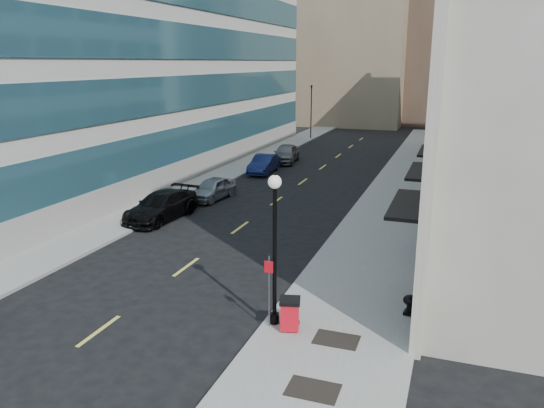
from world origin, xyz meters
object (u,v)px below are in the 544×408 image
Objects in this scene: car_blue_sedan at (264,164)px; lamppost at (275,237)px; car_silver_sedan at (212,189)px; sign_post at (269,282)px; traffic_signal at (312,88)px; car_black_pickup at (161,206)px; urn_planter at (410,303)px; trash_bin at (290,313)px; car_grey_sedan at (286,153)px.

lamppost is (9.22, -23.81, 2.46)m from car_blue_sedan.
car_silver_sedan is 17.84m from sign_post.
car_black_pickup is at bearing -88.82° from traffic_signal.
sign_post is at bearing -108.91° from lamppost.
sign_post is at bearing -76.24° from traffic_signal.
car_black_pickup reaches higher than car_blue_sedan.
car_silver_sedan reaches higher than urn_planter.
urn_planter is (15.10, -41.64, -5.14)m from traffic_signal.
urn_planter is at bearing -70.07° from traffic_signal.
trash_bin is at bearing -1.08° from sign_post.
car_silver_sedan is 18.15m from trash_bin.
urn_planter is (3.59, 2.41, -0.15)m from trash_bin.
car_grey_sedan is (1.87, -14.99, -4.91)m from traffic_signal.
trash_bin is (9.63, -29.05, -0.08)m from car_grey_sedan.
car_silver_sedan is at bearing -98.55° from car_grey_sedan.
car_black_pickup is at bearing 152.06° from urn_planter.
car_blue_sedan is at bearing 121.81° from urn_planter.
car_black_pickup is 1.20× the size of car_blue_sedan.
urn_planter is (13.23, -26.64, -0.23)m from car_grey_sedan.
traffic_signal reaches higher than lamppost.
car_black_pickup is at bearing -91.44° from car_silver_sedan.
car_silver_sedan is 18.65m from urn_planter.
lamppost is at bearing -38.92° from car_black_pickup.
sign_post reaches higher than car_blue_sedan.
car_black_pickup reaches higher than trash_bin.
traffic_signal reaches higher than urn_planter.
car_silver_sedan is 17.80m from lamppost.
car_black_pickup is 1.13× the size of car_grey_sedan.
traffic_signal is 1.58× the size of car_blue_sedan.
car_black_pickup is at bearing 130.28° from sign_post.
trash_bin is at bearing -21.26° from lamppost.
urn_planter is at bearing -70.37° from car_grey_sedan.
car_blue_sedan is 6.26× the size of urn_planter.
traffic_signal reaches higher than sign_post.
urn_planter is at bearing -61.24° from car_blue_sedan.
car_grey_sedan is at bearing 91.43° from car_black_pickup.
car_grey_sedan is at bearing 102.31° from sign_post.
lamppost is (9.02, -28.81, 2.39)m from car_grey_sedan.
car_blue_sedan is (1.68, -20.00, -4.99)m from traffic_signal.
car_black_pickup is 14.35m from lamppost.
trash_bin is (11.51, -44.04, -4.99)m from traffic_signal.
car_grey_sedan is 4.40× the size of trash_bin.
lamppost is at bearing -79.38° from car_grey_sedan.
urn_planter is (4.20, 2.17, -2.61)m from lamppost.
trash_bin reaches higher than urn_planter.
traffic_signal is 6.49× the size of trash_bin.
car_grey_sedan reaches higher than car_black_pickup.
lamppost reaches higher than car_silver_sedan.
trash_bin is 2.55m from lamppost.
car_grey_sedan is 29.75m from urn_planter.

